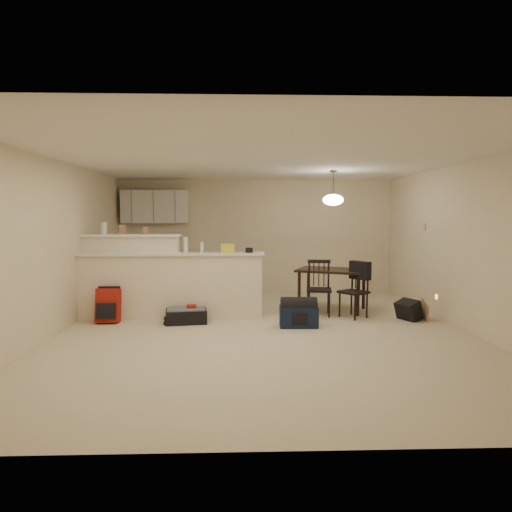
{
  "coord_description": "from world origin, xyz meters",
  "views": [
    {
      "loc": [
        -0.34,
        -6.64,
        1.68
      ],
      "look_at": [
        -0.1,
        0.7,
        1.05
      ],
      "focal_mm": 32.0,
      "sensor_mm": 36.0,
      "label": 1
    }
  ],
  "objects_px": {
    "dining_chair_far": "(353,290)",
    "dining_chair_near": "(319,288)",
    "pendant_lamp": "(333,199)",
    "black_daypack": "(409,310)",
    "red_backpack": "(108,306)",
    "navy_duffel": "(299,317)",
    "dining_table": "(332,274)",
    "suitcase": "(186,316)"
  },
  "relations": [
    {
      "from": "dining_chair_near",
      "to": "dining_chair_far",
      "type": "xyz_separation_m",
      "value": [
        0.55,
        -0.19,
        -0.01
      ]
    },
    {
      "from": "suitcase",
      "to": "black_daypack",
      "type": "relative_size",
      "value": 1.78
    },
    {
      "from": "dining_table",
      "to": "pendant_lamp",
      "type": "xyz_separation_m",
      "value": [
        -0.0,
        -0.0,
        1.33
      ]
    },
    {
      "from": "pendant_lamp",
      "to": "dining_chair_far",
      "type": "height_order",
      "value": "pendant_lamp"
    },
    {
      "from": "dining_chair_near",
      "to": "black_daypack",
      "type": "bearing_deg",
      "value": -7.55
    },
    {
      "from": "navy_duffel",
      "to": "suitcase",
      "type": "bearing_deg",
      "value": 171.44
    },
    {
      "from": "dining_table",
      "to": "dining_chair_near",
      "type": "bearing_deg",
      "value": -102.18
    },
    {
      "from": "dining_chair_near",
      "to": "black_daypack",
      "type": "xyz_separation_m",
      "value": [
        1.41,
        -0.4,
        -0.31
      ]
    },
    {
      "from": "dining_chair_near",
      "to": "red_backpack",
      "type": "xyz_separation_m",
      "value": [
        -3.45,
        -0.4,
        -0.2
      ]
    },
    {
      "from": "dining_table",
      "to": "navy_duffel",
      "type": "bearing_deg",
      "value": -98.2
    },
    {
      "from": "red_backpack",
      "to": "suitcase",
      "type": "bearing_deg",
      "value": -5.03
    },
    {
      "from": "pendant_lamp",
      "to": "black_daypack",
      "type": "bearing_deg",
      "value": -36.75
    },
    {
      "from": "dining_table",
      "to": "red_backpack",
      "type": "height_order",
      "value": "dining_table"
    },
    {
      "from": "pendant_lamp",
      "to": "navy_duffel",
      "type": "relative_size",
      "value": 1.07
    },
    {
      "from": "dining_chair_far",
      "to": "suitcase",
      "type": "relative_size",
      "value": 1.45
    },
    {
      "from": "pendant_lamp",
      "to": "dining_chair_near",
      "type": "bearing_deg",
      "value": -125.62
    },
    {
      "from": "dining_chair_far",
      "to": "suitcase",
      "type": "height_order",
      "value": "dining_chair_far"
    },
    {
      "from": "pendant_lamp",
      "to": "dining_chair_near",
      "type": "distance_m",
      "value": 1.61
    },
    {
      "from": "black_daypack",
      "to": "pendant_lamp",
      "type": "bearing_deg",
      "value": 26.49
    },
    {
      "from": "pendant_lamp",
      "to": "red_backpack",
      "type": "xyz_separation_m",
      "value": [
        -3.75,
        -0.82,
        -1.72
      ]
    },
    {
      "from": "pendant_lamp",
      "to": "black_daypack",
      "type": "xyz_separation_m",
      "value": [
        1.1,
        -0.82,
        -1.83
      ]
    },
    {
      "from": "pendant_lamp",
      "to": "dining_chair_near",
      "type": "height_order",
      "value": "pendant_lamp"
    },
    {
      "from": "dining_table",
      "to": "suitcase",
      "type": "relative_size",
      "value": 2.22
    },
    {
      "from": "dining_table",
      "to": "suitcase",
      "type": "distance_m",
      "value": 2.72
    },
    {
      "from": "dining_chair_near",
      "to": "suitcase",
      "type": "height_order",
      "value": "dining_chair_near"
    },
    {
      "from": "dining_chair_far",
      "to": "red_backpack",
      "type": "xyz_separation_m",
      "value": [
        -3.99,
        -0.21,
        -0.19
      ]
    },
    {
      "from": "dining_chair_far",
      "to": "dining_chair_near",
      "type": "bearing_deg",
      "value": -146.08
    },
    {
      "from": "red_backpack",
      "to": "navy_duffel",
      "type": "height_order",
      "value": "red_backpack"
    },
    {
      "from": "pendant_lamp",
      "to": "navy_duffel",
      "type": "distance_m",
      "value": 2.33
    },
    {
      "from": "suitcase",
      "to": "navy_duffel",
      "type": "height_order",
      "value": "navy_duffel"
    },
    {
      "from": "dining_chair_far",
      "to": "navy_duffel",
      "type": "xyz_separation_m",
      "value": [
        -0.99,
        -0.6,
        -0.3
      ]
    },
    {
      "from": "dining_table",
      "to": "red_backpack",
      "type": "bearing_deg",
      "value": -144.19
    },
    {
      "from": "black_daypack",
      "to": "suitcase",
      "type": "bearing_deg",
      "value": 64.46
    },
    {
      "from": "pendant_lamp",
      "to": "black_daypack",
      "type": "height_order",
      "value": "pendant_lamp"
    },
    {
      "from": "dining_chair_far",
      "to": "navy_duffel",
      "type": "distance_m",
      "value": 1.2
    },
    {
      "from": "pendant_lamp",
      "to": "suitcase",
      "type": "relative_size",
      "value": 0.98
    },
    {
      "from": "dining_chair_far",
      "to": "black_daypack",
      "type": "height_order",
      "value": "dining_chair_far"
    },
    {
      "from": "black_daypack",
      "to": "dining_table",
      "type": "bearing_deg",
      "value": 26.49
    },
    {
      "from": "dining_chair_far",
      "to": "navy_duffel",
      "type": "height_order",
      "value": "dining_chair_far"
    },
    {
      "from": "red_backpack",
      "to": "black_daypack",
      "type": "xyz_separation_m",
      "value": [
        4.86,
        0.0,
        -0.11
      ]
    },
    {
      "from": "navy_duffel",
      "to": "black_daypack",
      "type": "distance_m",
      "value": 1.9
    },
    {
      "from": "suitcase",
      "to": "black_daypack",
      "type": "height_order",
      "value": "black_daypack"
    }
  ]
}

